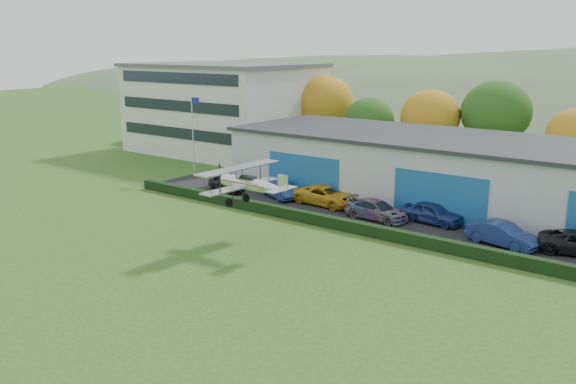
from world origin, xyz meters
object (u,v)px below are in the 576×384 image
Objects in this scene: flagpole at (193,128)px; car_5 at (502,234)px; car_0 at (226,183)px; car_4 at (432,213)px; car_1 at (278,189)px; office_block at (225,108)px; biplane at (249,182)px; car_3 at (376,210)px; hangar at (471,173)px; car_2 at (326,196)px.

flagpole reaches higher than car_5.
car_4 is (18.34, 1.82, 0.07)m from car_0.
car_5 is at bearing -74.53° from car_0.
car_4 is (13.37, 0.78, 0.03)m from car_1.
office_block is 4.54× the size of car_5.
biplane reaches higher than car_4.
flagpole is 1.81× the size of car_4.
office_block is 4.27× the size of car_3.
car_5 is (18.96, -1.17, 0.03)m from car_1.
hangar is 9.19× the size of car_4.
flagpole is at bearing 97.54° from car_5.
car_0 is 0.61× the size of biplane.
car_1 is 0.99× the size of car_4.
car_5 is at bearing -4.85° from flagpole.
car_2 is at bearing -65.54° from car_0.
car_1 is at bearing -62.35° from car_0.
car_2 is 1.22× the size of car_4.
hangar reaches higher than biplane.
flagpole reaches higher than car_2.
car_3 is 1.09× the size of car_4.
car_1 is (-13.54, -7.38, -1.89)m from hangar.
hangar is 9.31× the size of car_1.
hangar is at bearing 4.04° from car_4.
hangar is at bearing 44.73° from car_5.
office_block is at bearing 137.69° from biplane.
car_0 is at bearing 101.21° from car_4.
car_3 is at bearing 117.89° from car_4.
flagpole is 25.04m from car_4.
car_0 is 0.84× the size of car_3.
office_block is 3.84× the size of car_2.
flagpole is at bearing 84.78° from car_0.
car_3 is at bearing -115.42° from hangar.
car_0 is 5.07m from car_1.
car_3 is 1.06× the size of car_5.
car_4 is (32.83, -13.62, -4.41)m from office_block.
car_5 reaches higher than car_2.
office_block is 15.33m from flagpole.
car_1 is at bearing 98.86° from car_5.
car_1 is 9.71m from car_3.
car_4 is 13.94m from biplane.
flagpole is 1.49× the size of car_2.
car_4 is (-0.17, -6.60, -1.85)m from hangar.
hangar is 6.86m from car_4.
office_block reaches higher than car_1.
flagpole is 1.66× the size of car_3.
flagpole is at bearing 94.08° from car_4.
office_block is 41.68m from car_5.
biplane is (1.49, -11.02, 3.29)m from car_2.
office_block is 4.66× the size of car_4.
office_block is 3.13× the size of biplane.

